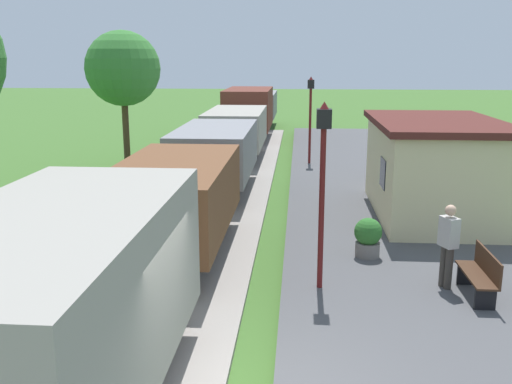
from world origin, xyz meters
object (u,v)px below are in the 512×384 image
at_px(bench_down_platform, 390,165).
at_px(lamp_post_far, 310,104).
at_px(bench_near_hut, 481,273).
at_px(lamp_post_near, 323,162).
at_px(person_waiting, 448,243).
at_px(tree_field_left, 123,69).
at_px(potted_planter, 368,237).
at_px(station_hut, 434,167).
at_px(freight_train, 226,140).

distance_m(bench_down_platform, lamp_post_far, 4.51).
distance_m(bench_near_hut, lamp_post_near, 3.70).
bearing_deg(bench_near_hut, lamp_post_far, 102.36).
relative_size(bench_near_hut, person_waiting, 0.88).
distance_m(lamp_post_far, tree_field_left, 8.15).
bearing_deg(tree_field_left, lamp_post_near, -59.43).
height_order(person_waiting, tree_field_left, tree_field_left).
xyz_separation_m(person_waiting, tree_field_left, (-10.52, 13.39, 3.07)).
bearing_deg(bench_down_platform, potted_planter, -101.61).
xyz_separation_m(station_hut, bench_down_platform, (-0.39, 5.38, -0.93)).
height_order(freight_train, person_waiting, freight_train).
xyz_separation_m(bench_near_hut, potted_planter, (-1.89, 2.13, 0.00)).
relative_size(station_hut, lamp_post_near, 1.57).
distance_m(bench_near_hut, potted_planter, 2.85).
height_order(bench_near_hut, lamp_post_far, lamp_post_far).
distance_m(station_hut, person_waiting, 5.63).
bearing_deg(lamp_post_near, station_hut, 58.99).
xyz_separation_m(station_hut, person_waiting, (-0.93, -5.53, -0.47)).
relative_size(freight_train, lamp_post_far, 10.59).
xyz_separation_m(bench_near_hut, tree_field_left, (-11.07, 13.80, 3.53)).
relative_size(station_hut, bench_near_hut, 3.87).
bearing_deg(person_waiting, tree_field_left, -75.57).
bearing_deg(potted_planter, freight_train, 114.78).
bearing_deg(freight_train, bench_near_hut, -61.74).
height_order(bench_near_hut, tree_field_left, tree_field_left).
relative_size(bench_near_hut, bench_down_platform, 1.00).
distance_m(bench_near_hut, person_waiting, 0.82).
distance_m(potted_planter, lamp_post_near, 3.05).
bearing_deg(person_waiting, lamp_post_far, -103.22).
relative_size(station_hut, bench_down_platform, 3.87).
relative_size(lamp_post_near, tree_field_left, 0.63).
bearing_deg(person_waiting, freight_train, -86.73).
xyz_separation_m(bench_near_hut, lamp_post_far, (-3.05, 13.92, 2.08)).
relative_size(station_hut, potted_planter, 6.33).
bearing_deg(tree_field_left, lamp_post_far, 0.87).
distance_m(freight_train, bench_down_platform, 6.49).
height_order(bench_near_hut, potted_planter, potted_planter).
xyz_separation_m(lamp_post_near, lamp_post_far, (0.00, 13.69, 0.00)).
bearing_deg(lamp_post_far, station_hut, -66.69).
bearing_deg(potted_planter, person_waiting, -51.89).
bearing_deg(lamp_post_far, lamp_post_near, -90.00).
distance_m(person_waiting, potted_planter, 2.23).
height_order(bench_down_platform, lamp_post_near, lamp_post_near).
bearing_deg(person_waiting, bench_down_platform, -116.58).
xyz_separation_m(bench_near_hut, lamp_post_near, (-3.05, 0.23, 2.08)).
height_order(person_waiting, lamp_post_far, lamp_post_far).
xyz_separation_m(potted_planter, tree_field_left, (-9.18, 11.67, 3.53)).
relative_size(bench_down_platform, tree_field_left, 0.26).
bearing_deg(freight_train, lamp_post_near, -73.96).
xyz_separation_m(freight_train, person_waiting, (5.87, -11.52, -0.32)).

